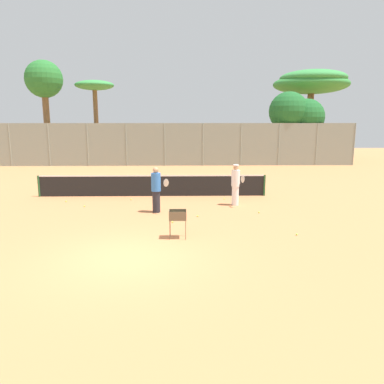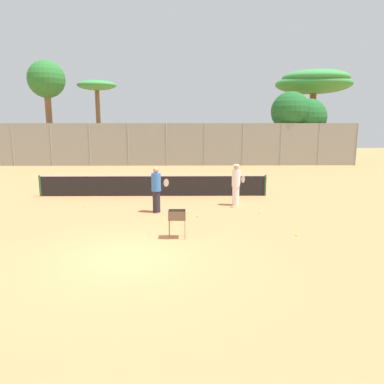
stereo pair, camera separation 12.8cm
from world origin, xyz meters
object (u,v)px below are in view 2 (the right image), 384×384
Objects in this scene: tennis_net at (153,185)px; player_white_outfit at (156,189)px; player_red_cap at (236,184)px; ball_cart at (177,217)px; parked_car at (69,154)px.

player_white_outfit is at bearing -82.38° from tennis_net.
tennis_net is 6.20× the size of player_red_cap.
player_white_outfit is 3.68m from player_red_cap.
player_red_cap is at bearing -28.30° from tennis_net.
ball_cart is at bearing -78.43° from tennis_net.
player_red_cap is (3.47, 1.23, -0.02)m from player_white_outfit.
tennis_net is 18.68m from parked_car.
player_red_cap is 0.44× the size of parked_car.
player_white_outfit reaches higher than tennis_net.
ball_cart is (-2.52, -4.68, -0.26)m from player_red_cap.
tennis_net is 3.39m from player_white_outfit.
tennis_net reaches higher than ball_cart.
player_white_outfit is at bearing 105.29° from ball_cart.
player_white_outfit reaches higher than ball_cart.
player_white_outfit is 21.84m from parked_car.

